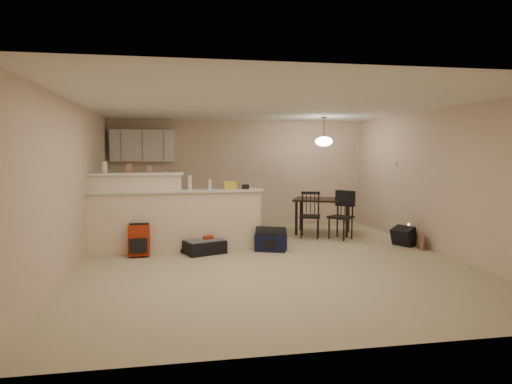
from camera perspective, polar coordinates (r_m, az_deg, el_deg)
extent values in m
plane|color=beige|center=(7.59, 1.71, -8.38)|extent=(7.00, 7.00, 0.00)
plane|color=white|center=(7.42, 1.76, 10.77)|extent=(7.00, 7.00, 0.00)
cube|color=beige|center=(10.84, -2.12, 2.34)|extent=(6.00, 0.02, 2.50)
cube|color=beige|center=(4.05, 12.08, -2.30)|extent=(6.00, 0.02, 2.50)
cube|color=beige|center=(7.38, -21.69, 0.72)|extent=(0.02, 7.00, 2.50)
cube|color=beige|center=(8.54, 21.83, 1.26)|extent=(0.02, 7.00, 2.50)
cube|color=#F8E5C9|center=(8.21, -9.93, -3.68)|extent=(3.00, 0.28, 1.05)
cube|color=white|center=(8.15, -9.99, 0.11)|extent=(3.08, 0.38, 0.04)
cube|color=#F8E5C9|center=(8.43, -14.72, -2.52)|extent=(1.60, 0.24, 1.35)
cube|color=white|center=(8.37, -14.83, 2.21)|extent=(1.68, 0.34, 0.04)
cube|color=white|center=(10.56, -13.95, 5.66)|extent=(1.40, 0.34, 0.70)
cube|color=white|center=(10.50, -12.74, -2.25)|extent=(1.80, 0.60, 0.90)
cube|color=beige|center=(9.87, 17.02, 3.31)|extent=(0.02, 0.12, 0.12)
cylinder|color=silver|center=(8.43, -18.44, 2.95)|extent=(0.10, 0.10, 0.20)
cube|color=#9A6B4F|center=(8.38, -15.58, 2.87)|extent=(0.10, 0.07, 0.16)
cube|color=#9A6B4F|center=(8.35, -13.17, 2.78)|extent=(0.08, 0.06, 0.12)
cylinder|color=silver|center=(8.14, -8.27, 1.19)|extent=(0.07, 0.07, 0.26)
cylinder|color=silver|center=(8.16, -5.78, 0.94)|extent=(0.06, 0.06, 0.18)
cube|color=#9A6B4F|center=(8.20, -3.26, 0.84)|extent=(0.22, 0.18, 0.14)
cube|color=#9A6B4F|center=(8.24, -1.32, 0.66)|extent=(0.12, 0.10, 0.08)
cube|color=#9A6B4F|center=(8.20, -3.26, 0.71)|extent=(0.12, 0.10, 0.10)
cube|color=black|center=(9.88, 8.38, -0.95)|extent=(1.44, 1.23, 0.04)
cylinder|color=black|center=(9.68, 5.06, -3.30)|extent=(0.06, 0.06, 0.72)
cylinder|color=black|center=(9.57, 11.30, -3.47)|extent=(0.06, 0.06, 0.72)
cylinder|color=black|center=(10.31, 5.63, -2.79)|extent=(0.06, 0.06, 0.72)
cylinder|color=black|center=(10.21, 11.47, -2.95)|extent=(0.06, 0.06, 0.72)
cylinder|color=brown|center=(9.84, 8.50, 7.84)|extent=(0.02, 0.02, 0.50)
cylinder|color=brown|center=(9.86, 8.51, 9.18)|extent=(0.12, 0.12, 0.03)
ellipsoid|color=white|center=(9.83, 8.48, 6.27)|extent=(0.36, 0.36, 0.20)
cube|color=black|center=(8.01, -6.44, -6.85)|extent=(0.78, 0.64, 0.23)
cube|color=#A42D12|center=(7.99, -14.42, -5.93)|extent=(0.35, 0.22, 0.52)
cube|color=#111437|center=(8.17, 1.88, -6.34)|extent=(0.62, 0.48, 0.30)
cube|color=black|center=(9.05, 18.00, -5.32)|extent=(0.42, 0.47, 0.34)
cube|color=#9A6B4F|center=(8.82, 19.85, -5.73)|extent=(0.13, 0.41, 0.32)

